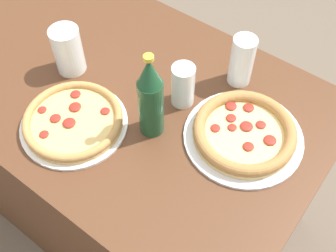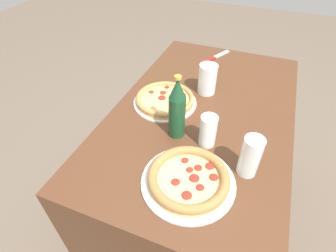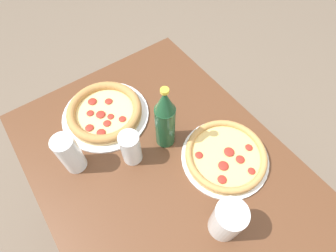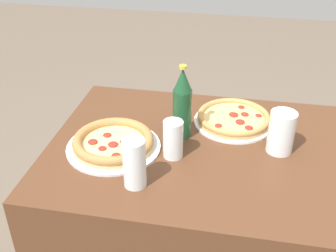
{
  "view_description": "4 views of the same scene",
  "coord_description": "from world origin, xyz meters",
  "px_view_note": "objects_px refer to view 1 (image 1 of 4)",
  "views": [
    {
      "loc": [
        0.61,
        -0.55,
        1.62
      ],
      "look_at": [
        0.24,
        -0.06,
        0.79
      ],
      "focal_mm": 45.0,
      "sensor_mm": 36.0,
      "label": 1
    },
    {
      "loc": [
        0.89,
        0.18,
        1.44
      ],
      "look_at": [
        0.21,
        -0.09,
        0.79
      ],
      "focal_mm": 28.0,
      "sensor_mm": 36.0,
      "label": 2
    },
    {
      "loc": [
        -0.17,
        0.19,
        1.51
      ],
      "look_at": [
        0.2,
        -0.08,
        0.8
      ],
      "focal_mm": 28.0,
      "sensor_mm": 36.0,
      "label": 3
    },
    {
      "loc": [
        0.01,
        1.12,
        1.51
      ],
      "look_at": [
        0.23,
        -0.03,
        0.8
      ],
      "focal_mm": 45.0,
      "sensor_mm": 36.0,
      "label": 4
    }
  ],
  "objects_px": {
    "pizza_pepperoni": "(244,133)",
    "beer_bottle": "(151,98)",
    "glass_lemonade": "(68,52)",
    "glass_mango_juice": "(242,62)",
    "glass_cola": "(183,87)",
    "pizza_veggie": "(73,121)"
  },
  "relations": [
    {
      "from": "glass_cola",
      "to": "glass_lemonade",
      "type": "distance_m",
      "value": 0.34
    },
    {
      "from": "glass_lemonade",
      "to": "beer_bottle",
      "type": "xyz_separation_m",
      "value": [
        0.32,
        -0.03,
        0.06
      ]
    },
    {
      "from": "glass_mango_juice",
      "to": "beer_bottle",
      "type": "bearing_deg",
      "value": -107.57
    },
    {
      "from": "pizza_pepperoni",
      "to": "beer_bottle",
      "type": "bearing_deg",
      "value": -150.44
    },
    {
      "from": "pizza_pepperoni",
      "to": "glass_cola",
      "type": "xyz_separation_m",
      "value": [
        -0.19,
        0.01,
        0.03
      ]
    },
    {
      "from": "glass_cola",
      "to": "glass_mango_juice",
      "type": "height_order",
      "value": "glass_mango_juice"
    },
    {
      "from": "glass_cola",
      "to": "glass_mango_juice",
      "type": "relative_size",
      "value": 0.83
    },
    {
      "from": "glass_mango_juice",
      "to": "glass_lemonade",
      "type": "bearing_deg",
      "value": -148.52
    },
    {
      "from": "pizza_pepperoni",
      "to": "glass_mango_juice",
      "type": "height_order",
      "value": "glass_mango_juice"
    },
    {
      "from": "pizza_pepperoni",
      "to": "pizza_veggie",
      "type": "bearing_deg",
      "value": -148.13
    },
    {
      "from": "glass_lemonade",
      "to": "beer_bottle",
      "type": "bearing_deg",
      "value": -5.53
    },
    {
      "from": "pizza_veggie",
      "to": "glass_mango_juice",
      "type": "bearing_deg",
      "value": 57.11
    },
    {
      "from": "pizza_veggie",
      "to": "pizza_pepperoni",
      "type": "bearing_deg",
      "value": 31.87
    },
    {
      "from": "pizza_veggie",
      "to": "glass_lemonade",
      "type": "xyz_separation_m",
      "value": [
        -0.15,
        0.14,
        0.04
      ]
    },
    {
      "from": "glass_lemonade",
      "to": "glass_mango_juice",
      "type": "relative_size",
      "value": 0.93
    },
    {
      "from": "glass_cola",
      "to": "glass_lemonade",
      "type": "height_order",
      "value": "glass_lemonade"
    },
    {
      "from": "glass_lemonade",
      "to": "glass_mango_juice",
      "type": "bearing_deg",
      "value": 31.48
    },
    {
      "from": "glass_lemonade",
      "to": "glass_mango_juice",
      "type": "distance_m",
      "value": 0.48
    },
    {
      "from": "pizza_veggie",
      "to": "pizza_pepperoni",
      "type": "relative_size",
      "value": 0.92
    },
    {
      "from": "glass_cola",
      "to": "pizza_pepperoni",
      "type": "bearing_deg",
      "value": -1.96
    },
    {
      "from": "pizza_veggie",
      "to": "glass_cola",
      "type": "bearing_deg",
      "value": 53.58
    },
    {
      "from": "glass_lemonade",
      "to": "pizza_pepperoni",
      "type": "bearing_deg",
      "value": 9.2
    }
  ]
}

